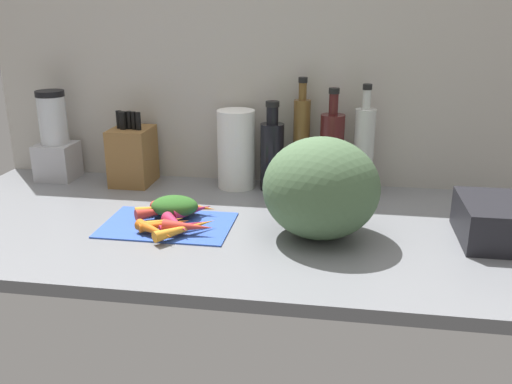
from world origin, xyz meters
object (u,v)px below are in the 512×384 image
blender_appliance (55,142)px  winter_squash (321,188)px  carrot_7 (158,212)px  bottle_0 (272,154)px  carrot_9 (188,227)px  carrot_3 (186,228)px  carrot_10 (176,224)px  cutting_board (168,224)px  carrot_8 (186,225)px  bottle_1 (301,141)px  carrot_11 (162,222)px  bottle_2 (331,151)px  carrot_2 (194,207)px  carrot_1 (165,224)px  carrot_5 (161,209)px  carrot_6 (164,211)px  dish_rack (509,222)px  bottle_3 (364,149)px  carrot_4 (155,230)px  paper_towel_roll (236,149)px  carrot_0 (193,210)px  knife_block (133,155)px

blender_appliance → winter_squash: bearing=-21.7°
carrot_7 → bottle_0: 41.58cm
carrot_9 → blender_appliance: blender_appliance is taller
carrot_3 → carrot_10: bearing=150.3°
cutting_board → blender_appliance: (-48.09, 34.31, 12.04)cm
carrot_8 → carrot_10: (-2.09, -1.00, 0.59)cm
carrot_3 → blender_appliance: bearing=143.5°
carrot_3 → bottle_1: bottle_1 is taller
carrot_11 → bottle_2: size_ratio=0.37×
carrot_11 → bottle_0: size_ratio=0.42×
carrot_2 → carrot_11: 12.92cm
carrot_1 → carrot_5: carrot_5 is taller
carrot_6 → carrot_2: bearing=29.1°
carrot_7 → bottle_0: bottle_0 is taller
dish_rack → bottle_3: bearing=137.1°
carrot_1 → carrot_11: bearing=137.9°
cutting_board → dish_rack: dish_rack is taller
carrot_6 → carrot_9: bearing=-48.1°
carrot_4 → bottle_3: bearing=41.1°
cutting_board → winter_squash: size_ratio=1.17×
bottle_0 → bottle_3: bottle_3 is taller
paper_towel_roll → dish_rack: 79.84cm
blender_appliance → carrot_0: bearing=-28.3°
carrot_0 → carrot_3: carrot_0 is taller
carrot_8 → carrot_9: carrot_9 is taller
bottle_0 → bottle_3: size_ratio=0.83×
carrot_3 → paper_towel_roll: size_ratio=0.72×
carrot_5 → carrot_9: (11.07, -12.57, 0.47)cm
carrot_0 → carrot_7: (-9.04, -2.15, -0.13)cm
bottle_2 → carrot_9: bearing=-129.5°
carrot_1 → bottle_1: size_ratio=0.38×
bottle_2 → cutting_board: bearing=-139.5°
carrot_9 → carrot_7: bearing=139.5°
carrot_11 → blender_appliance: bearing=141.9°
paper_towel_roll → bottle_2: bottle_2 is taller
carrot_8 → carrot_2: bearing=95.5°
carrot_2 → carrot_11: bearing=-113.2°
winter_squash → bottle_1: bottle_1 is taller
carrot_8 → carrot_7: bearing=144.1°
carrot_3 → bottle_0: size_ratio=0.64×
bottle_1 → carrot_5: bearing=-138.6°
carrot_6 → carrot_5: bearing=128.2°
carrot_5 → knife_block: (-17.80, 26.78, 7.25)cm
winter_squash → bottle_3: (10.96, 35.76, 1.09)cm
bottle_2 → carrot_8: bearing=-132.2°
carrot_2 → bottle_3: 53.96cm
knife_block → carrot_10: bearing=-56.1°
carrot_8 → carrot_10: bearing=-154.5°
carrot_5 → paper_towel_roll: (15.47, 28.32, 10.10)cm
carrot_5 → carrot_7: size_ratio=1.18×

